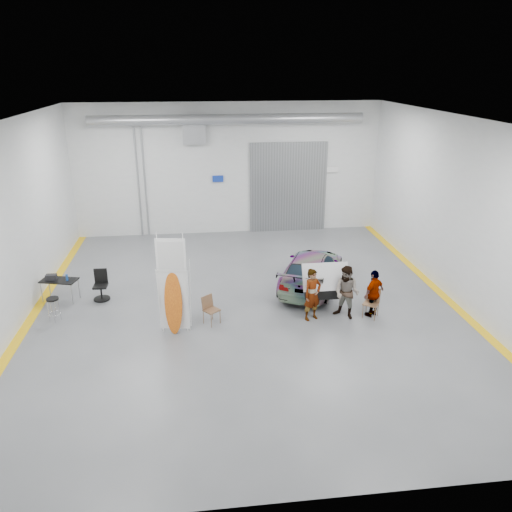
{
  "coord_description": "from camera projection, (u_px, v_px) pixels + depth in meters",
  "views": [
    {
      "loc": [
        -1.48,
        -14.78,
        7.46
      ],
      "look_at": [
        0.39,
        0.69,
        1.5
      ],
      "focal_mm": 35.0,
      "sensor_mm": 36.0,
      "label": 1
    }
  ],
  "objects": [
    {
      "name": "shop_stool",
      "position": [
        54.0,
        309.0,
        15.46
      ],
      "size": [
        0.4,
        0.4,
        0.77
      ],
      "rotation": [
        0.0,
        0.0,
        0.23
      ],
      "color": "black",
      "rests_on": "ground"
    },
    {
      "name": "work_table",
      "position": [
        57.0,
        280.0,
        16.71
      ],
      "size": [
        1.3,
        0.88,
        0.97
      ],
      "rotation": [
        0.0,
        0.0,
        -0.26
      ],
      "color": "gray",
      "rests_on": "ground"
    },
    {
      "name": "ground",
      "position": [
        247.0,
        306.0,
        16.53
      ],
      "size": [
        16.0,
        16.0,
        0.0
      ],
      "primitive_type": "plane",
      "color": "#5A5C61",
      "rests_on": "ground"
    },
    {
      "name": "sedan_car",
      "position": [
        311.0,
        269.0,
        17.86
      ],
      "size": [
        3.4,
        4.75,
        1.28
      ],
      "primitive_type": "imported",
      "rotation": [
        0.0,
        0.0,
        2.73
      ],
      "color": "silver",
      "rests_on": "ground"
    },
    {
      "name": "person_c",
      "position": [
        374.0,
        293.0,
        15.65
      ],
      "size": [
        0.96,
        0.81,
        1.56
      ],
      "primitive_type": "imported",
      "rotation": [
        0.0,
        0.0,
        3.74
      ],
      "color": "brown",
      "rests_on": "ground"
    },
    {
      "name": "person_a",
      "position": [
        312.0,
        295.0,
        15.4
      ],
      "size": [
        0.72,
        0.62,
        1.68
      ],
      "primitive_type": "imported",
      "rotation": [
        0.0,
        0.0,
        0.43
      ],
      "color": "#8B604B",
      "rests_on": "ground"
    },
    {
      "name": "person_b",
      "position": [
        347.0,
        293.0,
        15.5
      ],
      "size": [
        1.06,
        1.04,
        1.72
      ],
      "primitive_type": "imported",
      "rotation": [
        0.0,
        0.0,
        -0.71
      ],
      "color": "#44607C",
      "rests_on": "ground"
    },
    {
      "name": "surfboard_display",
      "position": [
        174.0,
        294.0,
        14.47
      ],
      "size": [
        0.88,
        0.32,
        3.13
      ],
      "rotation": [
        0.0,
        0.0,
        -0.14
      ],
      "color": "white",
      "rests_on": "ground"
    },
    {
      "name": "office_chair",
      "position": [
        101.0,
        287.0,
        16.89
      ],
      "size": [
        0.55,
        0.55,
        1.04
      ],
      "rotation": [
        0.0,
        0.0,
        -0.03
      ],
      "color": "black",
      "rests_on": "ground"
    },
    {
      "name": "trunk_lid",
      "position": [
        326.0,
        273.0,
        15.81
      ],
      "size": [
        1.49,
        0.9,
        0.04
      ],
      "primitive_type": "cube",
      "color": "silver",
      "rests_on": "sedan_car"
    },
    {
      "name": "folding_chair_far",
      "position": [
        370.0,
        309.0,
        15.72
      ],
      "size": [
        0.61,
        0.67,
        0.93
      ],
      "rotation": [
        0.0,
        0.0,
        -0.61
      ],
      "color": "brown",
      "rests_on": "ground"
    },
    {
      "name": "room_shell",
      "position": [
        246.0,
        171.0,
        17.16
      ],
      "size": [
        14.02,
        16.18,
        6.01
      ],
      "color": "silver",
      "rests_on": "ground"
    },
    {
      "name": "folding_chair_near",
      "position": [
        212.0,
        315.0,
        15.34
      ],
      "size": [
        0.58,
        0.65,
        0.89
      ],
      "rotation": [
        0.0,
        0.0,
        0.68
      ],
      "color": "brown",
      "rests_on": "ground"
    }
  ]
}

